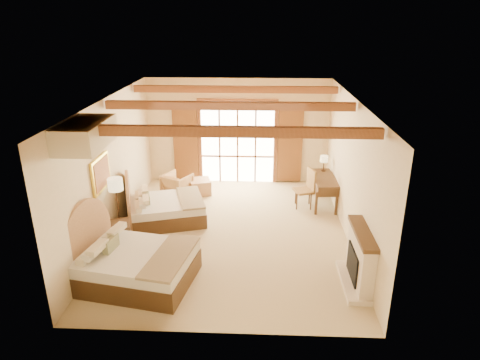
# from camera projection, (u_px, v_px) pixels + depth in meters

# --- Properties ---
(floor) EXTENTS (7.00, 7.00, 0.00)m
(floor) POSITION_uv_depth(u_px,v_px,m) (231.00, 233.00, 10.31)
(floor) COLOR #CDB689
(floor) RESTS_ON ground
(wall_back) EXTENTS (5.50, 0.00, 5.50)m
(wall_back) POSITION_uv_depth(u_px,v_px,m) (238.00, 131.00, 13.00)
(wall_back) COLOR beige
(wall_back) RESTS_ON ground
(wall_left) EXTENTS (0.00, 7.00, 7.00)m
(wall_left) POSITION_uv_depth(u_px,v_px,m) (111.00, 168.00, 9.85)
(wall_left) COLOR beige
(wall_left) RESTS_ON ground
(wall_right) EXTENTS (0.00, 7.00, 7.00)m
(wall_right) POSITION_uv_depth(u_px,v_px,m) (352.00, 172.00, 9.62)
(wall_right) COLOR beige
(wall_right) RESTS_ON ground
(ceiling) EXTENTS (7.00, 7.00, 0.00)m
(ceiling) POSITION_uv_depth(u_px,v_px,m) (229.00, 100.00, 9.16)
(ceiling) COLOR #B47739
(ceiling) RESTS_ON ground
(ceiling_beams) EXTENTS (5.39, 4.60, 0.18)m
(ceiling_beams) POSITION_uv_depth(u_px,v_px,m) (229.00, 106.00, 9.21)
(ceiling_beams) COLOR brown
(ceiling_beams) RESTS_ON ceiling
(french_doors) EXTENTS (3.95, 0.08, 2.60)m
(french_doors) POSITION_uv_depth(u_px,v_px,m) (238.00, 143.00, 13.07)
(french_doors) COLOR white
(french_doors) RESTS_ON ground
(fireplace) EXTENTS (0.46, 1.40, 1.16)m
(fireplace) POSITION_uv_depth(u_px,v_px,m) (359.00, 261.00, 8.16)
(fireplace) COLOR beige
(fireplace) RESTS_ON ground
(painting) EXTENTS (0.06, 0.95, 0.75)m
(painting) POSITION_uv_depth(u_px,v_px,m) (101.00, 174.00, 9.10)
(painting) COLOR yellow
(painting) RESTS_ON wall_left
(canopy_valance) EXTENTS (0.70, 1.40, 0.45)m
(canopy_valance) POSITION_uv_depth(u_px,v_px,m) (85.00, 134.00, 7.49)
(canopy_valance) COLOR beige
(canopy_valance) RESTS_ON ceiling
(bed_near) EXTENTS (2.42, 1.98, 1.41)m
(bed_near) POSITION_uv_depth(u_px,v_px,m) (128.00, 262.00, 8.29)
(bed_near) COLOR #473317
(bed_near) RESTS_ON floor
(bed_far) EXTENTS (2.25, 1.88, 1.23)m
(bed_far) POSITION_uv_depth(u_px,v_px,m) (160.00, 207.00, 10.79)
(bed_far) COLOR #473317
(bed_far) RESTS_ON floor
(nightstand) EXTENTS (0.67, 0.67, 0.64)m
(nightstand) POSITION_uv_depth(u_px,v_px,m) (119.00, 236.00, 9.48)
(nightstand) COLOR #473317
(nightstand) RESTS_ON floor
(floor_lamp) EXTENTS (0.33, 0.33, 1.56)m
(floor_lamp) POSITION_uv_depth(u_px,v_px,m) (116.00, 188.00, 9.45)
(floor_lamp) COLOR #382618
(floor_lamp) RESTS_ON floor
(armchair) EXTENTS (0.98, 0.99, 0.67)m
(armchair) POSITION_uv_depth(u_px,v_px,m) (177.00, 185.00, 12.33)
(armchair) COLOR tan
(armchair) RESTS_ON floor
(ottoman) EXTENTS (0.72, 0.72, 0.42)m
(ottoman) POSITION_uv_depth(u_px,v_px,m) (200.00, 186.00, 12.53)
(ottoman) COLOR tan
(ottoman) RESTS_ON floor
(desk) EXTENTS (0.75, 1.51, 0.79)m
(desk) POSITION_uv_depth(u_px,v_px,m) (323.00, 190.00, 11.74)
(desk) COLOR #473317
(desk) RESTS_ON floor
(desk_chair) EXTENTS (0.61, 0.60, 1.07)m
(desk_chair) POSITION_uv_depth(u_px,v_px,m) (304.00, 195.00, 11.60)
(desk_chair) COLOR olive
(desk_chair) RESTS_ON floor
(desk_lamp) EXTENTS (0.22, 0.22, 0.44)m
(desk_lamp) POSITION_uv_depth(u_px,v_px,m) (324.00, 159.00, 11.99)
(desk_lamp) COLOR #382618
(desk_lamp) RESTS_ON desk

